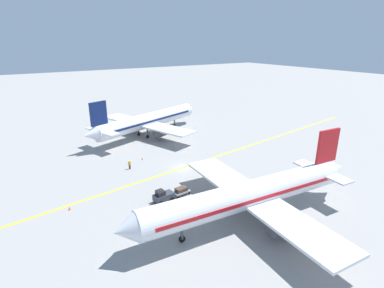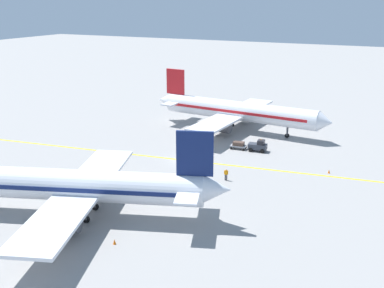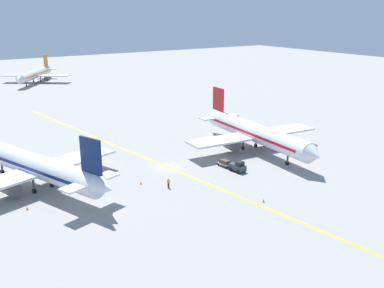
{
  "view_description": "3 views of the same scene",
  "coord_description": "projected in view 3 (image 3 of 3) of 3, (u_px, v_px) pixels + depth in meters",
  "views": [
    {
      "loc": [
        44.27,
        -26.04,
        22.62
      ],
      "look_at": [
        -1.55,
        3.07,
        3.69
      ],
      "focal_mm": 28.0,
      "sensor_mm": 36.0,
      "label": 1
    },
    {
      "loc": [
        -58.56,
        -29.07,
        23.78
      ],
      "look_at": [
        -1.6,
        -1.81,
        3.39
      ],
      "focal_mm": 42.0,
      "sensor_mm": 36.0,
      "label": 2
    },
    {
      "loc": [
        -37.97,
        -65.55,
        27.24
      ],
      "look_at": [
        3.1,
        -3.33,
        4.65
      ],
      "focal_mm": 42.0,
      "sensor_mm": 36.0,
      "label": 3
    }
  ],
  "objects": [
    {
      "name": "traffic_cone_by_wingtip",
      "position": [
        141.0,
        183.0,
        72.32
      ],
      "size": [
        0.32,
        0.32,
        0.55
      ],
      "primitive_type": "cone",
      "color": "orange",
      "rests_on": "ground"
    },
    {
      "name": "ground_crew_worker",
      "position": [
        168.0,
        183.0,
        70.68
      ],
      "size": [
        0.3,
        0.56,
        1.68
      ],
      "color": "#23232D",
      "rests_on": "ground"
    },
    {
      "name": "traffic_cone_near_nose",
      "position": [
        27.0,
        208.0,
        63.14
      ],
      "size": [
        0.32,
        0.32,
        0.55
      ],
      "primitive_type": "cone",
      "color": "orange",
      "rests_on": "ground"
    },
    {
      "name": "airplane_adjacent_stand",
      "position": [
        255.0,
        133.0,
        88.52
      ],
      "size": [
        28.32,
        35.54,
        10.6
      ],
      "color": "silver",
      "rests_on": "ground"
    },
    {
      "name": "airplane_distant_taxiing",
      "position": [
        35.0,
        74.0,
        170.01
      ],
      "size": [
        23.16,
        27.51,
        9.54
      ],
      "color": "silver",
      "rests_on": "ground"
    },
    {
      "name": "traffic_cone_mid_apron",
      "position": [
        264.0,
        201.0,
        65.64
      ],
      "size": [
        0.32,
        0.32,
        0.55
      ],
      "primitive_type": "cone",
      "color": "orange",
      "rests_on": "ground"
    },
    {
      "name": "ground_plane",
      "position": [
        167.0,
        167.0,
        80.28
      ],
      "size": [
        400.0,
        400.0,
        0.0
      ],
      "primitive_type": "plane",
      "color": "gray"
    },
    {
      "name": "baggage_tug_dark",
      "position": [
        238.0,
        167.0,
        77.84
      ],
      "size": [
        1.99,
        3.13,
        2.11
      ],
      "color": "#333842",
      "rests_on": "ground"
    },
    {
      "name": "apron_yellow_centreline",
      "position": [
        167.0,
        167.0,
        80.28
      ],
      "size": [
        16.19,
        119.01,
        0.01
      ],
      "primitive_type": "cube",
      "rotation": [
        0.0,
        0.0,
        0.13
      ],
      "color": "yellow",
      "rests_on": "ground"
    },
    {
      "name": "baggage_cart_trailing",
      "position": [
        225.0,
        163.0,
        80.34
      ],
      "size": [
        1.64,
        2.72,
        1.24
      ],
      "color": "gray",
      "rests_on": "ground"
    },
    {
      "name": "airplane_at_gate",
      "position": [
        35.0,
        166.0,
        69.95
      ],
      "size": [
        28.17,
        34.52,
        10.6
      ],
      "color": "silver",
      "rests_on": "ground"
    }
  ]
}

